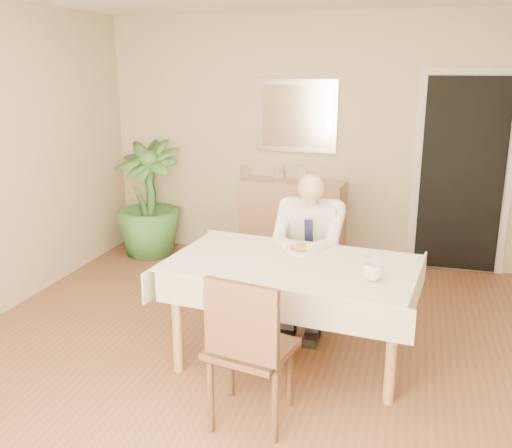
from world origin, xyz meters
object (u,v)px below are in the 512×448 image
(potted_palm, at_px, (148,199))
(chair_far, at_px, (313,260))
(coffee_mug, at_px, (373,272))
(seated_man, at_px, (308,245))
(dining_table, at_px, (292,273))
(sideboard, at_px, (292,221))
(chair_near, at_px, (247,343))

(potted_palm, bearing_deg, chair_far, -26.80)
(coffee_mug, distance_m, potted_palm, 3.35)
(seated_man, bearing_deg, coffee_mug, -53.92)
(chair_far, bearing_deg, coffee_mug, -60.07)
(coffee_mug, bearing_deg, dining_table, 161.76)
(coffee_mug, relative_size, sideboard, 0.12)
(chair_near, bearing_deg, seated_man, 98.58)
(dining_table, xyz_separation_m, seated_man, (-0.00, 0.59, 0.02))
(seated_man, relative_size, potted_palm, 0.97)
(chair_far, height_order, coffee_mug, coffee_mug)
(dining_table, relative_size, sideboard, 1.65)
(dining_table, distance_m, seated_man, 0.59)
(dining_table, relative_size, coffee_mug, 13.47)
(chair_near, relative_size, coffee_mug, 7.07)
(chair_near, xyz_separation_m, coffee_mug, (0.64, 0.66, 0.27))
(potted_palm, bearing_deg, seated_man, -32.76)
(chair_near, xyz_separation_m, potted_palm, (-1.97, 2.75, 0.10))
(chair_near, relative_size, seated_man, 0.77)
(dining_table, xyz_separation_m, potted_palm, (-2.04, 1.91, -0.03))
(seated_man, bearing_deg, potted_palm, 147.24)
(coffee_mug, relative_size, potted_palm, 0.11)
(chair_far, relative_size, sideboard, 0.76)
(dining_table, distance_m, sideboard, 2.23)
(chair_far, bearing_deg, potted_palm, 154.98)
(sideboard, bearing_deg, chair_far, -65.90)
(chair_far, relative_size, seated_man, 0.68)
(seated_man, bearing_deg, sideboard, 106.60)
(sideboard, relative_size, potted_palm, 0.86)
(chair_near, bearing_deg, dining_table, 96.56)
(chair_far, xyz_separation_m, sideboard, (-0.47, 1.29, -0.03))
(coffee_mug, height_order, sideboard, sideboard)
(chair_near, height_order, seated_man, seated_man)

